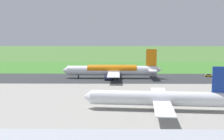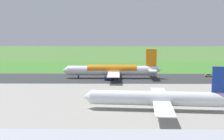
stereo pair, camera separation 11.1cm
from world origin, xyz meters
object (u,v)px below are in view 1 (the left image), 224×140
object	(u,v)px
airliner_parked_mid	(159,98)
airliner_main	(113,70)
service_car_followme	(209,75)
traffic_cone_orange	(113,68)
no_stopping_sign	(124,66)

from	to	relation	value
airliner_parked_mid	airliner_main	bearing A→B (deg)	-76.85
service_car_followme	traffic_cone_orange	bearing A→B (deg)	-37.56
airliner_parked_mid	service_car_followme	distance (m)	80.59
service_car_followme	traffic_cone_orange	world-z (taller)	service_car_followme
airliner_parked_mid	service_car_followme	size ratio (longest dim) A/B	10.67
airliner_main	traffic_cone_orange	xyz separation A→B (m)	(-0.10, -46.64, -4.08)
airliner_main	traffic_cone_orange	world-z (taller)	airliner_main
airliner_main	service_car_followme	bearing A→B (deg)	-174.23
airliner_main	service_car_followme	size ratio (longest dim) A/B	11.92
airliner_parked_mid	traffic_cone_orange	distance (m)	113.06
airliner_main	no_stopping_sign	size ratio (longest dim) A/B	24.46
traffic_cone_orange	airliner_parked_mid	bearing A→B (deg)	97.71
traffic_cone_orange	no_stopping_sign	bearing A→B (deg)	-159.45
airliner_parked_mid	service_car_followme	xyz separation A→B (m)	(-38.44, -70.76, -3.01)
airliner_parked_mid	no_stopping_sign	distance (m)	115.07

